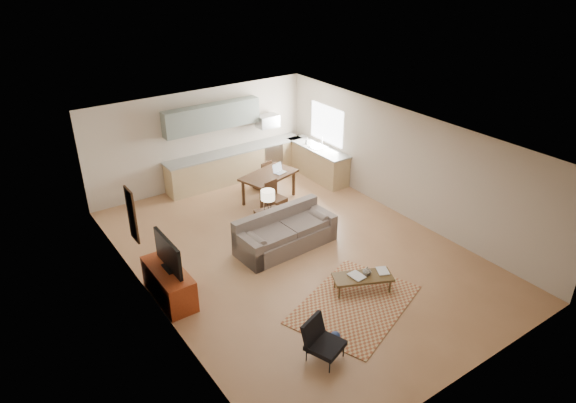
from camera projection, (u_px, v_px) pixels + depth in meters
room at (296, 198)px, 10.85m from camera, size 9.00×9.00×9.00m
kitchen_counter_back at (237, 164)px, 14.77m from camera, size 4.26×0.64×0.92m
kitchen_counter_right at (317, 162)px, 14.94m from camera, size 0.64×2.26×0.92m
kitchen_range at (269, 157)px, 15.33m from camera, size 0.62×0.62×0.90m
kitchen_microwave at (268, 121)px, 14.85m from camera, size 0.62×0.40×0.35m
upper_cabinets at (212, 117)px, 13.89m from camera, size 2.80×0.34×0.70m
window_right at (327, 124)px, 14.60m from camera, size 0.02×1.40×1.05m
wall_art_left at (132, 215)px, 9.78m from camera, size 0.06×0.42×1.10m
triptych at (197, 125)px, 13.88m from camera, size 1.70×0.04×0.50m
rug at (354, 304)px, 9.81m from camera, size 2.94×2.50×0.02m
sofa at (286, 231)px, 11.47m from camera, size 2.44×1.16×0.83m
coffee_table at (362, 283)px, 10.13m from camera, size 1.26×0.92×0.35m
book_a at (352, 278)px, 9.97m from camera, size 0.26×0.34×0.03m
book_b at (377, 271)px, 10.18m from camera, size 0.45×0.47×0.02m
vase at (367, 271)px, 10.07m from camera, size 0.20×0.20×0.18m
armchair at (325, 342)px, 8.39m from camera, size 0.80×0.80×0.72m
tv_credenza at (169, 284)px, 9.87m from camera, size 0.55×1.43×0.66m
tv at (168, 254)px, 9.59m from camera, size 0.11×1.10×0.66m
console_table at (268, 223)px, 11.97m from camera, size 0.60×0.43×0.66m
table_lamp at (268, 200)px, 11.70m from camera, size 0.37×0.37×0.53m
dining_table at (269, 187)px, 13.60m from camera, size 1.67×1.23×0.76m
dining_chair_near at (276, 198)px, 12.90m from camera, size 0.50×0.51×0.87m
dining_chair_far at (262, 174)px, 14.26m from camera, size 0.49×0.50×0.84m
laptop at (280, 169)px, 13.45m from camera, size 0.37×0.31×0.24m
soap_bottle at (307, 141)px, 14.91m from camera, size 0.10×0.10×0.19m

